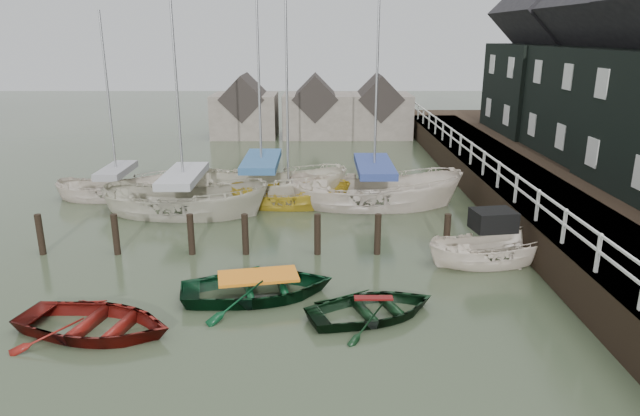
{
  "coord_description": "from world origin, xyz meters",
  "views": [
    {
      "loc": [
        1.24,
        -14.82,
        7.07
      ],
      "look_at": [
        1.29,
        3.7,
        1.4
      ],
      "focal_mm": 32.0,
      "sensor_mm": 36.0,
      "label": 1
    }
  ],
  "objects_px": {
    "sailboat_b": "(263,197)",
    "rowboat_dkgreen": "(373,316)",
    "sailboat_c": "(289,205)",
    "sailboat_d": "(373,204)",
    "sailboat_e": "(119,196)",
    "rowboat_red": "(96,333)",
    "rowboat_green": "(259,297)",
    "sailboat_a": "(186,212)",
    "motorboat": "(491,260)"
  },
  "relations": [
    {
      "from": "rowboat_green",
      "to": "sailboat_e",
      "type": "height_order",
      "value": "sailboat_e"
    },
    {
      "from": "sailboat_a",
      "to": "sailboat_e",
      "type": "distance_m",
      "value": 4.27
    },
    {
      "from": "motorboat",
      "to": "sailboat_d",
      "type": "bearing_deg",
      "value": 17.01
    },
    {
      "from": "rowboat_red",
      "to": "sailboat_a",
      "type": "relative_size",
      "value": 0.34
    },
    {
      "from": "rowboat_red",
      "to": "sailboat_d",
      "type": "distance_m",
      "value": 13.49
    },
    {
      "from": "rowboat_dkgreen",
      "to": "motorboat",
      "type": "relative_size",
      "value": 0.78
    },
    {
      "from": "sailboat_b",
      "to": "sailboat_e",
      "type": "bearing_deg",
      "value": 95.41
    },
    {
      "from": "rowboat_green",
      "to": "sailboat_b",
      "type": "height_order",
      "value": "sailboat_b"
    },
    {
      "from": "rowboat_dkgreen",
      "to": "rowboat_green",
      "type": "bearing_deg",
      "value": 49.4
    },
    {
      "from": "sailboat_c",
      "to": "sailboat_d",
      "type": "bearing_deg",
      "value": -85.15
    },
    {
      "from": "sailboat_a",
      "to": "sailboat_d",
      "type": "xyz_separation_m",
      "value": [
        7.82,
        1.2,
        0.0
      ]
    },
    {
      "from": "sailboat_c",
      "to": "sailboat_e",
      "type": "height_order",
      "value": "sailboat_c"
    },
    {
      "from": "sailboat_c",
      "to": "sailboat_d",
      "type": "distance_m",
      "value": 3.64
    },
    {
      "from": "rowboat_dkgreen",
      "to": "sailboat_b",
      "type": "height_order",
      "value": "sailboat_b"
    },
    {
      "from": "sailboat_a",
      "to": "rowboat_green",
      "type": "bearing_deg",
      "value": -148.34
    },
    {
      "from": "sailboat_a",
      "to": "sailboat_d",
      "type": "relative_size",
      "value": 0.86
    },
    {
      "from": "rowboat_dkgreen",
      "to": "sailboat_d",
      "type": "distance_m",
      "value": 10.16
    },
    {
      "from": "sailboat_b",
      "to": "sailboat_c",
      "type": "bearing_deg",
      "value": -122.77
    },
    {
      "from": "motorboat",
      "to": "sailboat_c",
      "type": "relative_size",
      "value": 0.41
    },
    {
      "from": "sailboat_a",
      "to": "sailboat_e",
      "type": "relative_size",
      "value": 1.3
    },
    {
      "from": "sailboat_d",
      "to": "rowboat_green",
      "type": "bearing_deg",
      "value": 157.15
    },
    {
      "from": "sailboat_d",
      "to": "sailboat_e",
      "type": "xyz_separation_m",
      "value": [
        -11.37,
        1.19,
        0.0
      ]
    },
    {
      "from": "sailboat_c",
      "to": "sailboat_d",
      "type": "relative_size",
      "value": 0.79
    },
    {
      "from": "rowboat_red",
      "to": "sailboat_c",
      "type": "distance_m",
      "value": 11.71
    },
    {
      "from": "sailboat_b",
      "to": "sailboat_d",
      "type": "xyz_separation_m",
      "value": [
        4.87,
        -0.99,
        0.0
      ]
    },
    {
      "from": "rowboat_green",
      "to": "motorboat",
      "type": "distance_m",
      "value": 7.64
    },
    {
      "from": "rowboat_red",
      "to": "rowboat_green",
      "type": "height_order",
      "value": "rowboat_green"
    },
    {
      "from": "motorboat",
      "to": "rowboat_green",
      "type": "bearing_deg",
      "value": 99.45
    },
    {
      "from": "sailboat_d",
      "to": "rowboat_red",
      "type": "bearing_deg",
      "value": 145.76
    },
    {
      "from": "sailboat_c",
      "to": "sailboat_e",
      "type": "distance_m",
      "value": 7.82
    },
    {
      "from": "rowboat_red",
      "to": "sailboat_d",
      "type": "height_order",
      "value": "sailboat_d"
    },
    {
      "from": "sailboat_b",
      "to": "rowboat_dkgreen",
      "type": "bearing_deg",
      "value": -153.34
    },
    {
      "from": "rowboat_green",
      "to": "motorboat",
      "type": "xyz_separation_m",
      "value": [
        7.24,
        2.44,
        0.1
      ]
    },
    {
      "from": "rowboat_dkgreen",
      "to": "sailboat_e",
      "type": "distance_m",
      "value": 15.38
    },
    {
      "from": "rowboat_green",
      "to": "sailboat_a",
      "type": "distance_m",
      "value": 8.63
    },
    {
      "from": "rowboat_green",
      "to": "sailboat_a",
      "type": "xyz_separation_m",
      "value": [
        -3.78,
        7.75,
        0.06
      ]
    },
    {
      "from": "rowboat_dkgreen",
      "to": "sailboat_b",
      "type": "xyz_separation_m",
      "value": [
        -3.93,
        11.1,
        0.06
      ]
    },
    {
      "from": "sailboat_c",
      "to": "rowboat_green",
      "type": "bearing_deg",
      "value": -178.34
    },
    {
      "from": "rowboat_dkgreen",
      "to": "motorboat",
      "type": "xyz_separation_m",
      "value": [
        4.14,
        3.6,
        0.1
      ]
    },
    {
      "from": "rowboat_red",
      "to": "sailboat_b",
      "type": "height_order",
      "value": "sailboat_b"
    },
    {
      "from": "sailboat_b",
      "to": "sailboat_e",
      "type": "xyz_separation_m",
      "value": [
        -6.49,
        0.2,
        0.01
      ]
    },
    {
      "from": "sailboat_e",
      "to": "rowboat_green",
      "type": "bearing_deg",
      "value": -150.21
    },
    {
      "from": "sailboat_a",
      "to": "sailboat_e",
      "type": "xyz_separation_m",
      "value": [
        -3.54,
        2.39,
        0.0
      ]
    },
    {
      "from": "sailboat_c",
      "to": "rowboat_red",
      "type": "bearing_deg",
      "value": 163.05
    },
    {
      "from": "rowboat_red",
      "to": "sailboat_a",
      "type": "distance_m",
      "value": 9.76
    },
    {
      "from": "rowboat_red",
      "to": "sailboat_e",
      "type": "xyz_separation_m",
      "value": [
        -3.5,
        12.14,
        0.06
      ]
    },
    {
      "from": "rowboat_red",
      "to": "sailboat_b",
      "type": "bearing_deg",
      "value": -1.26
    },
    {
      "from": "motorboat",
      "to": "sailboat_e",
      "type": "xyz_separation_m",
      "value": [
        -14.57,
        7.7,
        -0.03
      ]
    },
    {
      "from": "rowboat_red",
      "to": "rowboat_dkgreen",
      "type": "bearing_deg",
      "value": -70.24
    },
    {
      "from": "sailboat_e",
      "to": "rowboat_red",
      "type": "bearing_deg",
      "value": -169.99
    }
  ]
}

